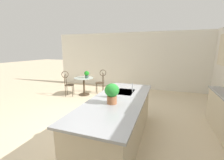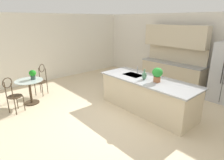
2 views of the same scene
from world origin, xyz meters
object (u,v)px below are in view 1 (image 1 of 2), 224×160
at_px(bistro_table, 84,85).
at_px(chair_by_island, 68,82).
at_px(vase_on_counter, 114,92).
at_px(potted_plant_counter_near, 112,92).
at_px(potted_plant_on_table, 87,74).
at_px(chair_near_window, 101,80).

distance_m(bistro_table, chair_by_island, 0.66).
bearing_deg(vase_on_counter, potted_plant_counter_near, 13.78).
relative_size(bistro_table, chair_by_island, 0.77).
height_order(potted_plant_on_table, potted_plant_counter_near, potted_plant_counter_near).
bearing_deg(vase_on_counter, potted_plant_on_table, -141.35).
height_order(chair_by_island, potted_plant_counter_near, potted_plant_counter_near).
relative_size(bistro_table, potted_plant_on_table, 2.78).
bearing_deg(vase_on_counter, bistro_table, -139.36).
height_order(bistro_table, potted_plant_on_table, potted_plant_on_table).
xyz_separation_m(bistro_table, chair_by_island, (0.33, -0.56, 0.13)).
height_order(bistro_table, vase_on_counter, vase_on_counter).
bearing_deg(bistro_table, chair_near_window, 132.18).
relative_size(chair_near_window, chair_by_island, 1.00).
bearing_deg(chair_by_island, chair_near_window, 126.74).
bearing_deg(potted_plant_counter_near, potted_plant_on_table, -143.74).
bearing_deg(potted_plant_on_table, vase_on_counter, 38.65).
xyz_separation_m(potted_plant_on_table, potted_plant_counter_near, (2.93, 2.15, 0.23)).
bearing_deg(potted_plant_counter_near, chair_by_island, -132.24).
height_order(chair_near_window, chair_by_island, same).
distance_m(chair_near_window, vase_on_counter, 3.52).
bearing_deg(chair_by_island, potted_plant_on_table, 116.17).
relative_size(potted_plant_counter_near, vase_on_counter, 1.32).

